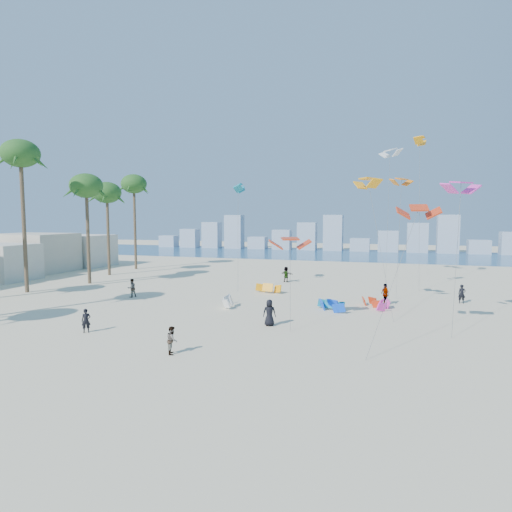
% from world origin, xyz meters
% --- Properties ---
extents(ground, '(220.00, 220.00, 0.00)m').
position_xyz_m(ground, '(0.00, 0.00, 0.00)').
color(ground, beige).
rests_on(ground, ground).
extents(ocean, '(220.00, 220.00, 0.00)m').
position_xyz_m(ocean, '(0.00, 72.00, 0.01)').
color(ocean, navy).
rests_on(ocean, ground).
extents(kitesurfer_near, '(0.71, 0.66, 1.63)m').
position_xyz_m(kitesurfer_near, '(-5.61, 4.77, 0.82)').
color(kitesurfer_near, black).
rests_on(kitesurfer_near, ground).
extents(kitesurfer_mid, '(0.88, 0.96, 1.60)m').
position_xyz_m(kitesurfer_mid, '(2.18, 2.48, 0.80)').
color(kitesurfer_mid, gray).
rests_on(kitesurfer_mid, ground).
extents(kitesurfers_far, '(35.47, 21.80, 1.92)m').
position_xyz_m(kitesurfers_far, '(8.47, 20.25, 0.93)').
color(kitesurfers_far, black).
rests_on(kitesurfers_far, ground).
extents(grounded_kites, '(14.21, 9.56, 0.91)m').
position_xyz_m(grounded_kites, '(7.18, 18.34, 0.42)').
color(grounded_kites, silver).
rests_on(grounded_kites, ground).
extents(flying_kites, '(33.98, 33.70, 17.55)m').
position_xyz_m(flying_kites, '(15.02, 23.03, 11.23)').
color(flying_kites, red).
rests_on(flying_kites, ground).
extents(palm_row, '(9.73, 44.80, 15.76)m').
position_xyz_m(palm_row, '(-21.43, 16.15, 11.82)').
color(palm_row, brown).
rests_on(palm_row, ground).
extents(distant_skyline, '(85.00, 3.00, 8.40)m').
position_xyz_m(distant_skyline, '(-1.19, 82.00, 3.09)').
color(distant_skyline, '#9EADBF').
rests_on(distant_skyline, ground).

